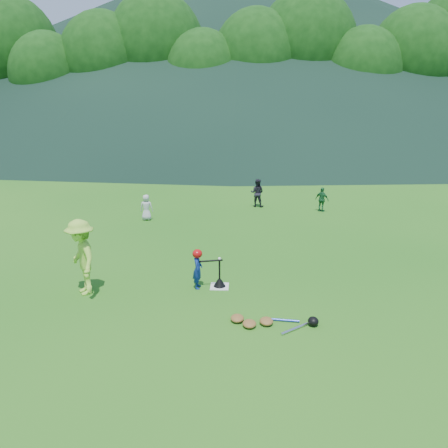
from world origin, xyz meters
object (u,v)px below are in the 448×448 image
Objects in this scene: fielder_c at (322,200)px; batting_tee at (220,282)px; home_plate at (220,286)px; fielder_b at (257,193)px; adult_coach at (82,257)px; equipment_pile at (266,321)px; fielder_a at (146,207)px; batter_child at (198,269)px.

fielder_c is 1.48× the size of batting_tee.
fielder_b is (1.16, 8.48, 0.59)m from home_plate.
equipment_pile is (4.26, -1.33, -0.84)m from adult_coach.
adult_coach is 6.61m from fielder_a.
equipment_pile is at bearing 120.95° from fielder_a.
fielder_a is 7.11m from fielder_c.
fielder_a is 4.90m from fielder_b.
equipment_pile is (-0.10, -10.31, -0.54)m from fielder_b.
fielder_c is at bearing 63.84° from home_plate.
adult_coach reaches higher than fielder_a.
batter_child is 0.53× the size of adult_coach.
fielder_b is at bearing 89.45° from equipment_pile.
batter_child is at bearing 115.90° from fielder_a.
fielder_a is 0.82× the size of fielder_b.
batting_tee is at bearing 96.15° from fielder_b.
fielder_a is 6.87m from batting_tee.
home_plate is at bearing 102.15° from fielder_c.
batting_tee is at bearing 102.15° from fielder_c.
home_plate is 8.63m from fielder_c.
fielder_c is at bearing 106.01° from adult_coach.
batter_child reaches higher than batting_tee.
adult_coach is 1.01× the size of equipment_pile.
adult_coach is 10.80m from fielder_c.
batting_tee is at bearing -80.84° from batter_child.
batting_tee is (3.20, 0.49, -0.78)m from adult_coach.
equipment_pile is (1.06, -1.82, -0.06)m from batting_tee.
fielder_c reaches higher than batting_tee.
fielder_b is at bearing 120.50° from adult_coach.
home_plate is 0.71m from batter_child.
home_plate is 0.47× the size of batter_child.
fielder_a is (-2.59, 6.18, 0.01)m from batter_child.
batter_child is 0.64m from batting_tee.
fielder_c is (3.80, 7.73, 0.49)m from home_plate.
home_plate is 0.25× the size of equipment_pile.
batting_tee is (3.12, -6.11, -0.36)m from fielder_a.
adult_coach reaches higher than fielder_c.
adult_coach is 4.54m from equipment_pile.
equipment_pile is at bearing 103.40° from fielder_b.
fielder_a is at bearing 51.52° from fielder_c.
home_plate is at bearing 120.20° from fielder_a.
batter_child is (-0.53, -0.07, 0.47)m from home_plate.
equipment_pile is (-2.73, -9.55, -0.44)m from fielder_c.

